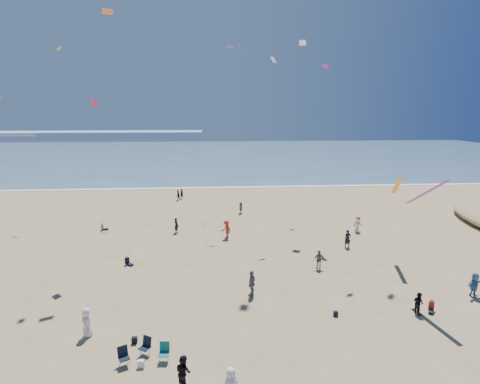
{
  "coord_description": "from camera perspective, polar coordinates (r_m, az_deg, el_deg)",
  "views": [
    {
      "loc": [
        0.1,
        -17.82,
        12.86
      ],
      "look_at": [
        2.0,
        8.0,
        7.25
      ],
      "focal_mm": 28.0,
      "sensor_mm": 36.0,
      "label": 1
    }
  ],
  "objects": [
    {
      "name": "ocean",
      "position": [
        113.55,
        -4.26,
        5.7
      ],
      "size": [
        220.0,
        100.0,
        0.06
      ],
      "primitive_type": "cube",
      "color": "#476B84",
      "rests_on": "ground"
    },
    {
      "name": "standing_flyers",
      "position": [
        33.61,
        5.24,
        -8.79
      ],
      "size": [
        26.93,
        41.21,
        1.87
      ],
      "color": "red",
      "rests_on": "ground"
    },
    {
      "name": "navy_bag",
      "position": [
        25.92,
        14.38,
        -17.51
      ],
      "size": [
        0.28,
        0.18,
        0.34
      ],
      "primitive_type": "cube",
      "color": "black",
      "rests_on": "ground"
    },
    {
      "name": "headland_far",
      "position": [
        197.52,
        -22.15,
        8.07
      ],
      "size": [
        110.0,
        20.0,
        3.2
      ],
      "primitive_type": "cube",
      "color": "#7A8EA8",
      "rests_on": "ground"
    },
    {
      "name": "ground",
      "position": [
        21.98,
        -4.01,
        -23.63
      ],
      "size": [
        220.0,
        220.0,
        0.0
      ],
      "primitive_type": "plane",
      "color": "tan",
      "rests_on": "ground"
    },
    {
      "name": "kites_aloft",
      "position": [
        31.81,
        12.18,
        16.69
      ],
      "size": [
        37.04,
        42.7,
        29.62
      ],
      "color": "green",
      "rests_on": "ground"
    },
    {
      "name": "chair_cluster",
      "position": [
        21.89,
        -14.4,
        -22.59
      ],
      "size": [
        2.73,
        1.61,
        1.0
      ],
      "color": "black",
      "rests_on": "ground"
    },
    {
      "name": "surf_line",
      "position": [
        64.12,
        -4.22,
        0.66
      ],
      "size": [
        220.0,
        1.2,
        0.08
      ],
      "primitive_type": "cube",
      "color": "white",
      "rests_on": "ground"
    },
    {
      "name": "black_backpack",
      "position": [
        23.5,
        -15.78,
        -20.91
      ],
      "size": [
        0.3,
        0.22,
        0.38
      ],
      "primitive_type": "cube",
      "color": "black",
      "rests_on": "ground"
    },
    {
      "name": "white_tote",
      "position": [
        21.67,
        -14.83,
        -23.98
      ],
      "size": [
        0.35,
        0.2,
        0.4
      ],
      "primitive_type": "cube",
      "color": "white",
      "rests_on": "ground"
    },
    {
      "name": "seated_group",
      "position": [
        25.71,
        -0.74,
        -16.72
      ],
      "size": [
        27.35,
        31.41,
        0.84
      ],
      "color": "white",
      "rests_on": "ground"
    }
  ]
}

